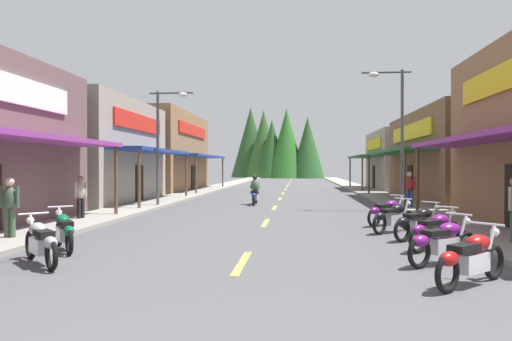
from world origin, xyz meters
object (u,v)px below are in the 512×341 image
Objects in this scene: motorcycle_parked_left_2 at (41,241)px; rider_cruising_lead at (255,192)px; streetlamp_right at (395,119)px; motorcycle_parked_right_2 at (435,230)px; motorcycle_parked_right_0 at (471,258)px; motorcycle_parked_right_4 at (394,217)px; pedestrian_browsing at (10,204)px; motorcycle_parked_right_5 at (388,211)px; motorcycle_parked_right_1 at (443,241)px; pedestrian_waiting at (409,187)px; motorcycle_parked_left_3 at (64,230)px; motorcycle_parked_right_3 at (419,222)px; streetlamp_left at (165,131)px; pedestrian_by_shop at (81,195)px.

rider_cruising_lead is (2.95, 15.39, 0.17)m from motorcycle_parked_left_2.
streetlamp_right is 3.89× the size of motorcycle_parked_right_2.
motorcycle_parked_right_4 is at bearing 48.11° from motorcycle_parked_right_0.
rider_cruising_lead is at bearing 72.53° from motorcycle_parked_right_4.
pedestrian_browsing is at bearing 149.19° from motorcycle_parked_right_4.
rider_cruising_lead reaches higher than motorcycle_parked_right_5.
motorcycle_parked_right_1 and motorcycle_parked_left_2 have the same top height.
pedestrian_waiting is at bearing -106.27° from rider_cruising_lead.
motorcycle_parked_right_4 is 0.74× the size of rider_cruising_lead.
pedestrian_waiting is (10.82, 11.59, 0.56)m from motorcycle_parked_left_3.
motorcycle_parked_right_1 and motorcycle_parked_right_3 have the same top height.
pedestrian_browsing is at bearing 160.04° from motorcycle_parked_right_5.
motorcycle_parked_right_1 is 0.99× the size of pedestrian_waiting.
motorcycle_parked_right_2 is 1.04× the size of motorcycle_parked_right_4.
pedestrian_waiting is (2.14, 6.08, 0.56)m from motorcycle_parked_right_5.
motorcycle_parked_right_2 is at bearing 42.01° from motorcycle_parked_right_1.
motorcycle_parked_left_3 is at bearing -85.08° from streetlamp_left.
motorcycle_parked_right_4 and motorcycle_parked_left_2 have the same top height.
motorcycle_parked_right_2 and motorcycle_parked_left_3 have the same top height.
motorcycle_parked_left_3 is 15.87m from pedestrian_waiting.
motorcycle_parked_left_2 is (-8.57, -2.50, 0.00)m from motorcycle_parked_right_2.
pedestrian_browsing is at bearing 119.10° from motorcycle_parked_right_0.
motorcycle_parked_right_3 is 0.99× the size of pedestrian_browsing.
motorcycle_parked_right_3 is at bearing -127.36° from motorcycle_parked_right_5.
pedestrian_browsing reaches higher than motorcycle_parked_left_2.
pedestrian_waiting is (2.28, 7.79, 0.56)m from motorcycle_parked_right_4.
pedestrian_browsing is (-2.47, 2.72, 0.52)m from motorcycle_parked_left_2.
streetlamp_right is 10.62m from motorcycle_parked_right_2.
motorcycle_parked_right_2 is 1.04× the size of motorcycle_parked_left_2.
motorcycle_parked_right_4 is 11.24m from rider_cruising_lead.
streetlamp_left is 3.49× the size of motorcycle_parked_right_0.
motorcycle_parked_right_2 is at bearing 41.58° from motorcycle_parked_right_0.
streetlamp_left is at bearing -31.66° from motorcycle_parked_left_3.
motorcycle_parked_right_3 is at bearing -96.94° from streetlamp_right.
motorcycle_parked_right_0 is (-1.42, -13.34, -3.68)m from streetlamp_right.
motorcycle_parked_right_2 is 0.92× the size of pedestrian_waiting.
streetlamp_right reaches higher than motorcycle_parked_left_3.
pedestrian_waiting is at bearing 38.97° from motorcycle_parked_right_3.
rider_cruising_lead is at bearing 161.75° from pedestrian_browsing.
motorcycle_parked_right_3 is 1.08× the size of motorcycle_parked_left_2.
rider_cruising_lead is 9.87m from pedestrian_by_shop.
pedestrian_browsing reaches higher than motorcycle_parked_left_3.
streetlamp_right reaches higher than motorcycle_parked_right_3.
motorcycle_parked_right_5 and motorcycle_parked_left_3 have the same top height.
pedestrian_browsing is at bearing -95.71° from streetlamp_left.
motorcycle_parked_right_1 is at bearing 3.29° from pedestrian_waiting.
motorcycle_parked_right_0 is 0.99× the size of pedestrian_by_shop.
streetlamp_right reaches higher than motorcycle_parked_right_4.
motorcycle_parked_right_5 is at bearing 40.10° from motorcycle_parked_right_4.
motorcycle_parked_right_0 and motorcycle_parked_left_2 have the same top height.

